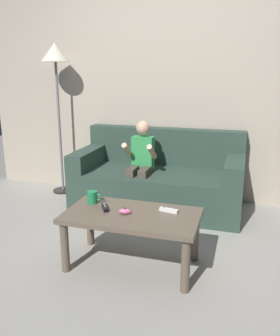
{
  "coord_description": "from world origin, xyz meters",
  "views": [
    {
      "loc": [
        0.84,
        -2.24,
        1.42
      ],
      "look_at": [
        -0.03,
        0.65,
        0.59
      ],
      "focal_mm": 38.0,
      "sensor_mm": 36.0,
      "label": 1
    }
  ],
  "objects_px": {
    "coffee_table": "(132,222)",
    "coffee_mug": "(93,197)",
    "person_seated_on_couch": "(141,161)",
    "couch": "(159,181)",
    "floor_lamp": "(56,64)",
    "nunchuk_pink": "(125,211)",
    "game_remote_black_far_corner": "(105,207)",
    "game_remote_white_near_edge": "(169,210)"
  },
  "relations": [
    {
      "from": "couch",
      "to": "game_remote_white_near_edge",
      "type": "height_order",
      "value": "couch"
    },
    {
      "from": "coffee_mug",
      "to": "person_seated_on_couch",
      "type": "bearing_deg",
      "value": 83.6
    },
    {
      "from": "nunchuk_pink",
      "to": "coffee_mug",
      "type": "distance_m",
      "value": 0.34
    },
    {
      "from": "game_remote_black_far_corner",
      "to": "coffee_mug",
      "type": "bearing_deg",
      "value": 147.29
    },
    {
      "from": "game_remote_white_near_edge",
      "to": "floor_lamp",
      "type": "height_order",
      "value": "floor_lamp"
    },
    {
      "from": "person_seated_on_couch",
      "to": "game_remote_black_far_corner",
      "type": "relative_size",
      "value": 6.69
    },
    {
      "from": "nunchuk_pink",
      "to": "floor_lamp",
      "type": "xyz_separation_m",
      "value": [
        -1.28,
        1.4,
        1.04
      ]
    },
    {
      "from": "coffee_table",
      "to": "floor_lamp",
      "type": "height_order",
      "value": "floor_lamp"
    },
    {
      "from": "game_remote_black_far_corner",
      "to": "coffee_mug",
      "type": "relative_size",
      "value": 1.18
    },
    {
      "from": "coffee_table",
      "to": "person_seated_on_couch",
      "type": "bearing_deg",
      "value": 103.31
    },
    {
      "from": "person_seated_on_couch",
      "to": "nunchuk_pink",
      "type": "distance_m",
      "value": 1.11
    },
    {
      "from": "person_seated_on_couch",
      "to": "floor_lamp",
      "type": "xyz_separation_m",
      "value": [
        -1.08,
        0.31,
        0.95
      ]
    },
    {
      "from": "person_seated_on_couch",
      "to": "floor_lamp",
      "type": "relative_size",
      "value": 0.54
    },
    {
      "from": "game_remote_white_near_edge",
      "to": "nunchuk_pink",
      "type": "height_order",
      "value": "nunchuk_pink"
    },
    {
      "from": "coffee_table",
      "to": "game_remote_black_far_corner",
      "type": "xyz_separation_m",
      "value": [
        -0.22,
        0.02,
        0.08
      ]
    },
    {
      "from": "nunchuk_pink",
      "to": "couch",
      "type": "bearing_deg",
      "value": 92.6
    },
    {
      "from": "couch",
      "to": "game_remote_black_far_corner",
      "type": "height_order",
      "value": "couch"
    },
    {
      "from": "coffee_table",
      "to": "floor_lamp",
      "type": "xyz_separation_m",
      "value": [
        -1.33,
        1.37,
        1.13
      ]
    },
    {
      "from": "coffee_mug",
      "to": "coffee_table",
      "type": "bearing_deg",
      "value": -17.58
    },
    {
      "from": "person_seated_on_couch",
      "to": "couch",
      "type": "bearing_deg",
      "value": 49.21
    },
    {
      "from": "coffee_table",
      "to": "nunchuk_pink",
      "type": "height_order",
      "value": "nunchuk_pink"
    },
    {
      "from": "person_seated_on_couch",
      "to": "game_remote_black_far_corner",
      "type": "distance_m",
      "value": 1.04
    },
    {
      "from": "coffee_table",
      "to": "game_remote_white_near_edge",
      "type": "height_order",
      "value": "game_remote_white_near_edge"
    },
    {
      "from": "coffee_table",
      "to": "coffee_mug",
      "type": "xyz_separation_m",
      "value": [
        -0.36,
        0.11,
        0.11
      ]
    },
    {
      "from": "nunchuk_pink",
      "to": "coffee_table",
      "type": "bearing_deg",
      "value": 29.5
    },
    {
      "from": "nunchuk_pink",
      "to": "game_remote_black_far_corner",
      "type": "xyz_separation_m",
      "value": [
        -0.17,
        0.05,
        -0.01
      ]
    },
    {
      "from": "person_seated_on_couch",
      "to": "coffee_mug",
      "type": "height_order",
      "value": "person_seated_on_couch"
    },
    {
      "from": "coffee_table",
      "to": "couch",
      "type": "bearing_deg",
      "value": 94.68
    },
    {
      "from": "coffee_mug",
      "to": "game_remote_black_far_corner",
      "type": "bearing_deg",
      "value": -32.71
    },
    {
      "from": "person_seated_on_couch",
      "to": "coffee_mug",
      "type": "distance_m",
      "value": 0.95
    },
    {
      "from": "game_remote_black_far_corner",
      "to": "game_remote_white_near_edge",
      "type": "bearing_deg",
      "value": 10.24
    },
    {
      "from": "couch",
      "to": "coffee_mug",
      "type": "xyz_separation_m",
      "value": [
        -0.26,
        -1.12,
        0.18
      ]
    },
    {
      "from": "game_remote_black_far_corner",
      "to": "coffee_table",
      "type": "bearing_deg",
      "value": -6.29
    },
    {
      "from": "couch",
      "to": "game_remote_black_far_corner",
      "type": "xyz_separation_m",
      "value": [
        -0.12,
        -1.21,
        0.14
      ]
    },
    {
      "from": "nunchuk_pink",
      "to": "game_remote_black_far_corner",
      "type": "distance_m",
      "value": 0.18
    },
    {
      "from": "couch",
      "to": "coffee_table",
      "type": "height_order",
      "value": "couch"
    },
    {
      "from": "game_remote_white_near_edge",
      "to": "game_remote_black_far_corner",
      "type": "distance_m",
      "value": 0.48
    },
    {
      "from": "person_seated_on_couch",
      "to": "coffee_table",
      "type": "xyz_separation_m",
      "value": [
        0.25,
        -1.06,
        -0.18
      ]
    },
    {
      "from": "game_remote_white_near_edge",
      "to": "nunchuk_pink",
      "type": "bearing_deg",
      "value": -155.58
    },
    {
      "from": "couch",
      "to": "floor_lamp",
      "type": "relative_size",
      "value": 1.01
    },
    {
      "from": "game_remote_white_near_edge",
      "to": "nunchuk_pink",
      "type": "xyz_separation_m",
      "value": [
        -0.29,
        -0.13,
        0.01
      ]
    },
    {
      "from": "couch",
      "to": "person_seated_on_couch",
      "type": "xyz_separation_m",
      "value": [
        -0.15,
        -0.17,
        0.25
      ]
    }
  ]
}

